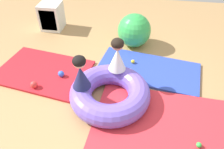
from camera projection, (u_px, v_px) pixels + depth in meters
ground_plane at (110, 100)px, 3.26m from camera, size 8.00×8.00×0.00m
gym_mat_near_left at (166, 125)px, 2.88m from camera, size 1.95×1.31×0.04m
gym_mat_center_rear at (148, 70)px, 3.77m from camera, size 1.82×1.13×0.04m
gym_mat_front at (43, 71)px, 3.73m from camera, size 1.64×1.25×0.04m
inflatable_cushion at (110, 93)px, 3.14m from camera, size 1.15×1.15×0.32m
child_in_white at (117, 55)px, 3.15m from camera, size 0.35×0.35×0.51m
child_in_navy at (80, 72)px, 2.87m from camera, size 0.27×0.27×0.49m
play_ball_blue at (61, 74)px, 3.57m from camera, size 0.10×0.10×0.10m
play_ball_green at (199, 145)px, 2.60m from camera, size 0.06×0.06×0.06m
play_ball_red at (34, 85)px, 3.37m from camera, size 0.11×0.11×0.11m
play_ball_yellow at (133, 61)px, 3.85m from camera, size 0.07×0.07×0.07m
exercise_ball_large at (134, 30)px, 4.20m from camera, size 0.63×0.63×0.63m
storage_cube at (51, 17)px, 4.73m from camera, size 0.44×0.44×0.56m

